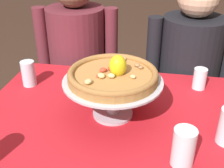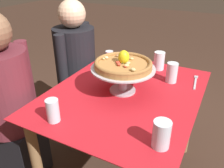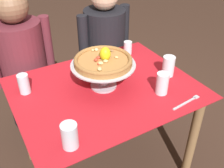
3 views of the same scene
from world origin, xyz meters
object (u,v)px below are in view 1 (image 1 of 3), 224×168
pizza_stand (113,90)px  pizza (114,75)px  water_glass_back_right (200,80)px  water_glass_front_right (183,150)px  water_glass_back_left (29,75)px  diner_left (78,69)px  diner_right (187,83)px

pizza_stand → pizza: size_ratio=1.12×
water_glass_back_right → pizza_stand: bearing=-141.4°
water_glass_front_right → water_glass_back_left: size_ratio=1.10×
water_glass_back_left → diner_left: size_ratio=0.10×
pizza → water_glass_back_right: (0.36, 0.28, -0.14)m
water_glass_front_right → diner_left: size_ratio=0.11×
water_glass_front_right → diner_left: diner_left is taller
pizza_stand → water_glass_back_right: bearing=38.6°
pizza → water_glass_front_right: 0.37m
diner_left → diner_right: 0.68m
water_glass_back_left → diner_left: bearing=78.6°
water_glass_front_right → water_glass_back_right: 0.52m
diner_left → pizza_stand: bearing=-62.4°
pizza_stand → water_glass_back_right: size_ratio=3.88×
water_glass_back_right → water_glass_back_left: size_ratio=0.82×
water_glass_back_right → water_glass_front_right: bearing=-100.4°
water_glass_back_right → diner_right: (-0.02, 0.32, -0.19)m
pizza_stand → diner_right: bearing=60.8°
pizza_stand → diner_left: diner_left is taller
pizza → water_glass_back_right: bearing=38.6°
water_glass_back_right → diner_left: diner_left is taller
water_glass_back_left → diner_left: 0.52m
diner_right → water_glass_front_right: bearing=-95.1°
diner_right → pizza: bearing=-119.2°
water_glass_front_right → pizza_stand: bearing=138.5°
pizza_stand → water_glass_front_right: size_ratio=2.89×
pizza → diner_left: 0.80m
pizza_stand → water_glass_front_right: 0.35m
water_glass_back_left → pizza: bearing=-21.9°
water_glass_back_left → diner_right: bearing=28.8°
pizza → water_glass_back_left: 0.49m
pizza_stand → water_glass_back_right: 0.46m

